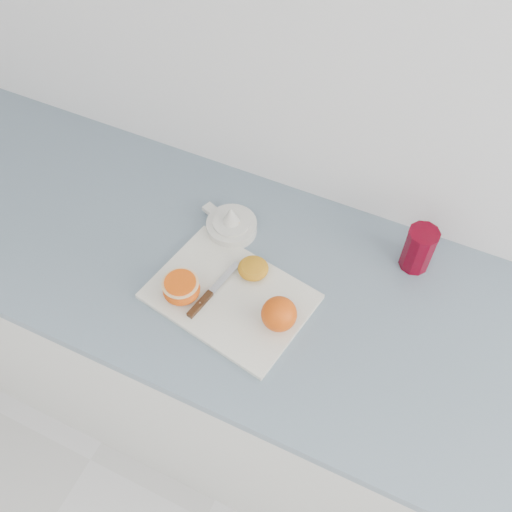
% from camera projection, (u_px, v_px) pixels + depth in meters
% --- Properties ---
extents(counter, '(2.62, 0.64, 0.89)m').
position_uv_depth(counter, '(285.00, 377.00, 1.64)').
color(counter, white).
rests_on(counter, ground).
extents(cutting_board, '(0.38, 0.30, 0.01)m').
position_uv_depth(cutting_board, '(230.00, 296.00, 1.27)').
color(cutting_board, white).
rests_on(cutting_board, counter).
extents(whole_orange, '(0.08, 0.08, 0.08)m').
position_uv_depth(whole_orange, '(279.00, 314.00, 1.19)').
color(whole_orange, orange).
rests_on(whole_orange, cutting_board).
extents(half_orange, '(0.08, 0.08, 0.05)m').
position_uv_depth(half_orange, '(181.00, 288.00, 1.24)').
color(half_orange, orange).
rests_on(half_orange, cutting_board).
extents(squeezed_shell, '(0.07, 0.07, 0.03)m').
position_uv_depth(squeezed_shell, '(253.00, 268.00, 1.29)').
color(squeezed_shell, orange).
rests_on(squeezed_shell, cutting_board).
extents(paring_knife, '(0.05, 0.17, 0.01)m').
position_uv_depth(paring_knife, '(205.00, 299.00, 1.25)').
color(paring_knife, '#422613').
rests_on(paring_knife, cutting_board).
extents(citrus_juicer, '(0.15, 0.12, 0.08)m').
position_uv_depth(citrus_juicer, '(231.00, 224.00, 1.37)').
color(citrus_juicer, white).
rests_on(citrus_juicer, counter).
extents(red_tumbler, '(0.07, 0.07, 0.12)m').
position_uv_depth(red_tumbler, '(418.00, 250.00, 1.29)').
color(red_tumbler, '#630011').
rests_on(red_tumbler, counter).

